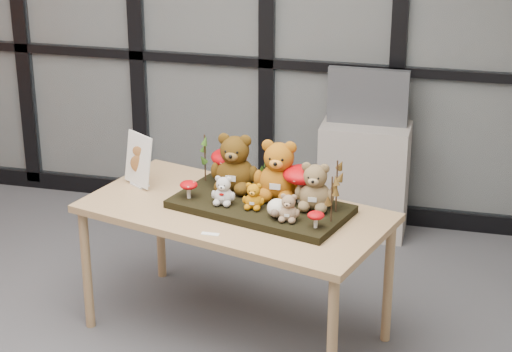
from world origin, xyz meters
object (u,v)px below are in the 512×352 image
(bear_tan_back, at_px, (315,183))
(cabinet, at_px, (364,179))
(bear_small_yellow, at_px, (254,194))
(mushroom_front_right, at_px, (316,219))
(mushroom_back_right, at_px, (302,183))
(bear_brown_medium, at_px, (235,159))
(display_table, at_px, (235,221))
(mushroom_back_left, at_px, (229,165))
(mushroom_front_left, at_px, (189,189))
(sign_holder, at_px, (138,162))
(bear_pooh_yellow, at_px, (279,166))
(bear_beige_small, at_px, (289,206))
(plush_cream_hedgehog, at_px, (277,207))
(monitor, at_px, (368,97))
(diorama_tray, at_px, (260,207))
(bear_white_bow, at_px, (224,189))

(bear_tan_back, xyz_separation_m, cabinet, (0.07, 1.38, -0.52))
(bear_small_yellow, bearing_deg, mushroom_front_right, -7.98)
(bear_small_yellow, distance_m, mushroom_back_right, 0.25)
(mushroom_front_right, bearing_deg, bear_brown_medium, 143.21)
(display_table, distance_m, mushroom_back_left, 0.33)
(mushroom_front_left, relative_size, sign_holder, 0.35)
(bear_small_yellow, relative_size, mushroom_back_right, 0.70)
(bear_pooh_yellow, relative_size, bear_beige_small, 2.24)
(mushroom_back_left, bearing_deg, cabinet, 64.16)
(plush_cream_hedgehog, relative_size, mushroom_front_left, 0.99)
(display_table, height_order, monitor, monitor)
(diorama_tray, relative_size, mushroom_front_left, 8.73)
(diorama_tray, xyz_separation_m, sign_holder, (-0.71, 0.16, 0.11))
(diorama_tray, relative_size, bear_brown_medium, 2.65)
(cabinet, distance_m, monitor, 0.55)
(display_table, height_order, diorama_tray, diorama_tray)
(mushroom_front_left, relative_size, monitor, 0.20)
(diorama_tray, height_order, bear_brown_medium, bear_brown_medium)
(mushroom_front_right, distance_m, monitor, 1.63)
(bear_white_bow, height_order, mushroom_back_left, mushroom_back_left)
(bear_brown_medium, relative_size, plush_cream_hedgehog, 3.34)
(display_table, relative_size, diorama_tray, 1.91)
(bear_small_yellow, distance_m, bear_beige_small, 0.22)
(display_table, distance_m, bear_pooh_yellow, 0.36)
(bear_pooh_yellow, xyz_separation_m, monitor, (0.28, 1.31, -0.00))
(plush_cream_hedgehog, distance_m, mushroom_front_left, 0.50)
(plush_cream_hedgehog, xyz_separation_m, cabinet, (0.23, 1.53, -0.43))
(bear_beige_small, distance_m, mushroom_front_right, 0.15)
(bear_white_bow, xyz_separation_m, sign_holder, (-0.53, 0.21, 0.01))
(sign_holder, bearing_deg, mushroom_back_right, 27.51)
(bear_tan_back, xyz_separation_m, plush_cream_hedgehog, (-0.16, -0.15, -0.08))
(mushroom_front_right, relative_size, sign_holder, 0.31)
(diorama_tray, relative_size, bear_white_bow, 5.41)
(bear_brown_medium, xyz_separation_m, mushroom_back_left, (-0.05, 0.06, -0.06))
(diorama_tray, distance_m, mushroom_back_left, 0.33)
(bear_brown_medium, height_order, bear_tan_back, bear_brown_medium)
(bear_brown_medium, bearing_deg, sign_holder, -164.82)
(bear_tan_back, bearing_deg, cabinet, 102.93)
(display_table, xyz_separation_m, cabinet, (0.48, 1.42, -0.28))
(bear_tan_back, bearing_deg, bear_small_yellow, -149.41)
(display_table, relative_size, bear_beige_small, 11.22)
(bear_small_yellow, height_order, mushroom_front_left, bear_small_yellow)
(mushroom_front_right, bearing_deg, diorama_tray, 146.17)
(bear_white_bow, relative_size, bear_beige_small, 1.09)
(bear_beige_small, distance_m, plush_cream_hedgehog, 0.07)
(bear_white_bow, xyz_separation_m, monitor, (0.53, 1.46, 0.09))
(bear_brown_medium, bearing_deg, bear_small_yellow, -38.79)
(monitor, bearing_deg, plush_cream_hedgehog, -98.51)
(mushroom_back_right, bearing_deg, diorama_tray, -161.56)
(bear_pooh_yellow, bearing_deg, plush_cream_hedgehog, -63.23)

